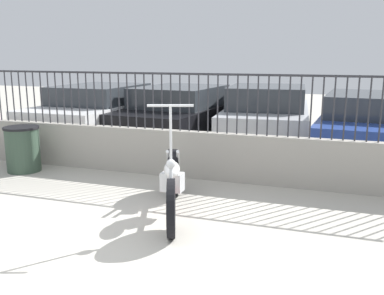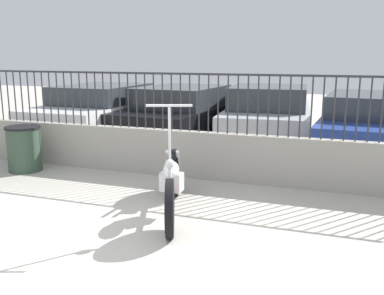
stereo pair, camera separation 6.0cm
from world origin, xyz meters
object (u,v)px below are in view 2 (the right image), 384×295
Objects in this scene: car_black at (185,113)px; car_silver at (268,115)px; motorcycle_red at (172,181)px; trash_bin at (24,149)px; car_white at (106,111)px; car_blue at (372,125)px.

car_silver reaches higher than car_black.
car_silver is (0.49, 4.72, 0.28)m from motorcycle_red.
motorcycle_red is at bearing -16.72° from trash_bin.
car_black is at bearing 177.92° from motorcycle_red.
motorcycle_red is 3.38m from trash_bin.
motorcycle_red is 2.60× the size of trash_bin.
motorcycle_red is 0.44× the size of car_black.
car_white is 6.08m from car_blue.
motorcycle_red is 4.95m from car_blue.
car_blue is at bearing 127.16° from motorcycle_red.
motorcycle_red is at bearing 151.38° from car_blue.
trash_bin is 5.29m from car_silver.
car_black is (1.93, 0.38, -0.01)m from car_white.
trash_bin is at bearing -175.89° from car_white.
car_blue is at bearing -108.98° from car_silver.
car_blue is (6.08, 0.02, -0.02)m from car_white.
car_white is 3.95m from car_silver.
motorcycle_red is 5.38m from car_white.
car_white is at bearing 94.16° from car_blue.
car_black is at bearing 63.73° from trash_bin.
car_black is (1.75, 3.55, 0.27)m from trash_bin.
car_blue is (5.90, 3.19, 0.26)m from trash_bin.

